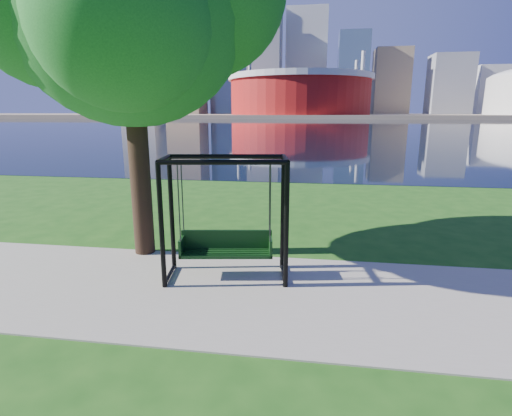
# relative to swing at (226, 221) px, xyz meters

# --- Properties ---
(ground) EXTENTS (900.00, 900.00, 0.00)m
(ground) POSITION_rel_swing_xyz_m (0.60, -0.21, -1.23)
(ground) COLOR #1E5114
(ground) RESTS_ON ground
(path) EXTENTS (120.00, 4.00, 0.03)m
(path) POSITION_rel_swing_xyz_m (0.60, -0.71, -1.22)
(path) COLOR #9E937F
(path) RESTS_ON ground
(river) EXTENTS (900.00, 180.00, 0.02)m
(river) POSITION_rel_swing_xyz_m (0.60, 101.79, -1.22)
(river) COLOR black
(river) RESTS_ON ground
(far_bank) EXTENTS (900.00, 228.00, 2.00)m
(far_bank) POSITION_rel_swing_xyz_m (0.60, 305.79, -0.23)
(far_bank) COLOR #937F60
(far_bank) RESTS_ON ground
(stadium) EXTENTS (83.00, 83.00, 32.00)m
(stadium) POSITION_rel_swing_xyz_m (-9.40, 234.79, 12.99)
(stadium) COLOR maroon
(stadium) RESTS_ON far_bank
(skyline) EXTENTS (392.00, 66.00, 96.50)m
(skyline) POSITION_rel_swing_xyz_m (-3.66, 319.18, 34.66)
(skyline) COLOR gray
(skyline) RESTS_ON far_bank
(swing) EXTENTS (2.63, 1.45, 2.55)m
(swing) POSITION_rel_swing_xyz_m (0.00, 0.00, 0.00)
(swing) COLOR black
(swing) RESTS_ON ground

